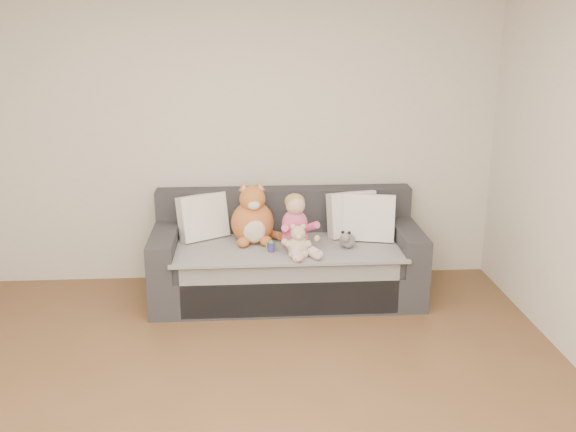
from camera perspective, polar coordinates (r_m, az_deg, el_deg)
The scene contains 10 objects.
room_shell at distance 3.53m, azimuth -4.74°, elevation 1.62°, with size 5.00×5.00×5.00m.
sofa at distance 5.41m, azimuth -0.14°, elevation -3.89°, with size 2.20×0.94×0.85m.
cushion_left at distance 5.42m, azimuth -7.58°, elevation -0.07°, with size 0.45×0.37×0.39m.
cushion_right_back at distance 5.46m, azimuth 5.71°, elevation 0.16°, with size 0.45×0.29×0.39m.
cushion_right_front at distance 5.37m, azimuth 7.21°, elevation -0.14°, with size 0.45×0.28×0.40m.
toddler at distance 5.10m, azimuth 0.75°, elevation -0.94°, with size 0.32×0.47×0.46m.
plush_cat at distance 5.29m, azimuth -3.13°, elevation -0.28°, with size 0.43×0.39×0.54m.
teddy_bear at distance 4.99m, azimuth 0.91°, elevation -2.42°, with size 0.21×0.15×0.26m.
plush_cow at distance 5.20m, azimuth 5.27°, elevation -2.13°, with size 0.13×0.19×0.16m.
sippy_cup at distance 5.09m, azimuth -1.49°, elevation -2.64°, with size 0.09×0.07×0.10m.
Camera 1 is at (0.06, -2.99, 2.22)m, focal length 40.00 mm.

